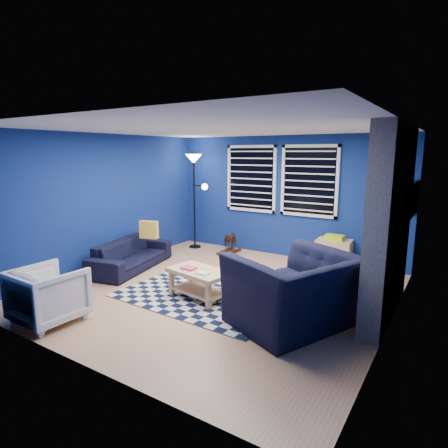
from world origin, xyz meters
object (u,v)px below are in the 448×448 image
at_px(armchair_bent, 49,295).
at_px(tv, 412,200).
at_px(coffee_table, 199,278).
at_px(armchair_big, 294,291).
at_px(sofa, 131,255).
at_px(floor_lamp, 195,172).
at_px(rocking_horse, 229,240).
at_px(cabinet, 334,253).

bearing_deg(armchair_bent, tv, -130.53).
bearing_deg(coffee_table, armchair_big, -4.03).
relative_size(tv, sofa, 0.54).
relative_size(armchair_big, coffee_table, 1.41).
bearing_deg(sofa, floor_lamp, -14.42).
xyz_separation_m(rocking_horse, floor_lamp, (-0.91, -0.00, 1.45)).
bearing_deg(armchair_bent, rocking_horse, -91.04).
xyz_separation_m(rocking_horse, coffee_table, (0.99, -2.44, 0.04)).
height_order(tv, armchair_big, tv).
distance_m(sofa, rocking_horse, 2.16).
relative_size(armchair_big, cabinet, 2.14).
height_order(rocking_horse, cabinet, cabinet).
height_order(armchair_bent, floor_lamp, floor_lamp).
bearing_deg(rocking_horse, floor_lamp, 113.03).
bearing_deg(rocking_horse, sofa, 176.41).
relative_size(armchair_bent, cabinet, 1.20).
height_order(coffee_table, floor_lamp, floor_lamp).
bearing_deg(cabinet, rocking_horse, -178.43).
bearing_deg(cabinet, floor_lamp, 179.96).
bearing_deg(tv, rocking_horse, 179.46).
relative_size(sofa, armchair_bent, 2.32).
height_order(sofa, armchair_big, armchair_big).
relative_size(coffee_table, cabinet, 1.52).
xyz_separation_m(tv, cabinet, (-1.28, 0.25, -1.13)).
xyz_separation_m(sofa, floor_lamp, (0.06, 1.93, 1.47)).
bearing_deg(coffee_table, armchair_bent, -125.17).
bearing_deg(cabinet, coffee_table, -118.75).
height_order(rocking_horse, floor_lamp, floor_lamp).
distance_m(cabinet, floor_lamp, 3.45).
distance_m(tv, armchair_bent, 5.57).
relative_size(coffee_table, floor_lamp, 0.48).
relative_size(tv, rocking_horse, 2.00).
distance_m(armchair_bent, coffee_table, 2.03).
bearing_deg(armchair_big, sofa, -76.27).
distance_m(armchair_big, cabinet, 2.79).
distance_m(sofa, armchair_big, 3.54).
bearing_deg(armchair_big, cabinet, -149.86).
distance_m(tv, coffee_table, 3.63).
relative_size(armchair_bent, coffee_table, 0.78).
bearing_deg(floor_lamp, cabinet, 3.99).
height_order(armchair_bent, rocking_horse, armchair_bent).
bearing_deg(armchair_bent, coffee_table, -123.65).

